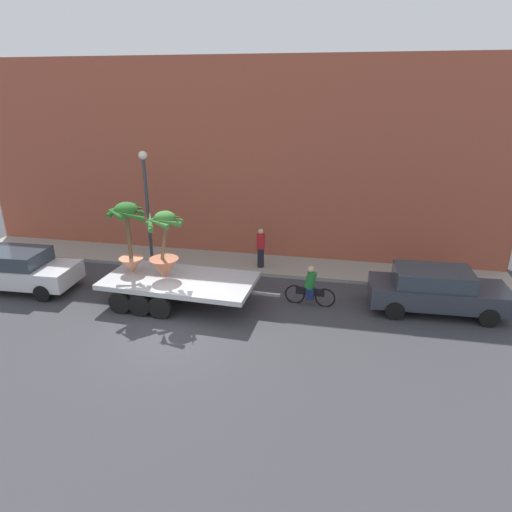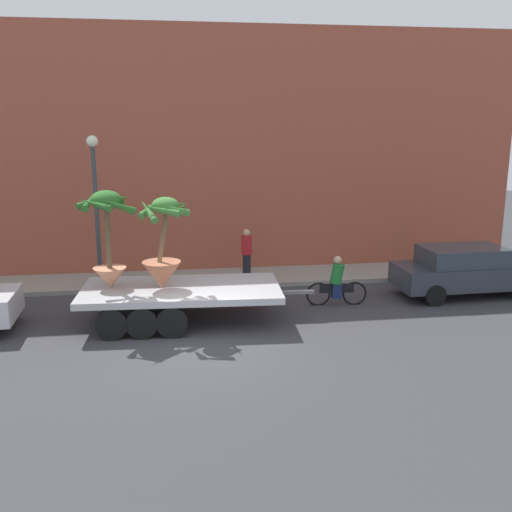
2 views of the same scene
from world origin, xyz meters
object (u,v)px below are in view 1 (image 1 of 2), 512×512
potted_palm_rear (129,235)px  potted_palm_middle (164,250)px  flatbed_trailer (174,283)px  pedestrian_near_gate (261,247)px  cyclist (310,288)px  trailing_car (20,269)px  street_lamp (146,193)px  parked_car (436,290)px

potted_palm_rear → potted_palm_middle: size_ratio=1.07×
flatbed_trailer → pedestrian_near_gate: size_ratio=3.76×
pedestrian_near_gate → flatbed_trailer: bearing=-124.5°
cyclist → potted_palm_rear: bearing=-174.5°
trailing_car → pedestrian_near_gate: 9.48m
street_lamp → potted_palm_middle: bearing=-57.8°
potted_palm_rear → street_lamp: bearing=102.1°
potted_palm_rear → trailing_car: bearing=-176.7°
potted_palm_middle → parked_car: 9.54m
potted_palm_middle → cyclist: (5.07, 0.89, -1.38)m
pedestrian_near_gate → potted_palm_middle: bearing=-126.1°
potted_palm_rear → pedestrian_near_gate: size_ratio=1.55×
potted_palm_rear → pedestrian_near_gate: (4.16, 3.46, -1.39)m
parked_car → trailing_car: 15.44m
parked_car → potted_palm_middle: bearing=-172.3°
street_lamp → flatbed_trailer: bearing=-54.5°
potted_palm_middle → pedestrian_near_gate: 4.72m
potted_palm_middle → cyclist: potted_palm_middle is taller
potted_palm_middle → street_lamp: street_lamp is taller
cyclist → parked_car: (4.31, 0.37, 0.16)m
parked_car → trailing_car: same height
potted_palm_middle → trailing_car: bearing=179.9°
potted_palm_rear → cyclist: (6.51, 0.62, -1.77)m
parked_car → street_lamp: (-11.48, 2.08, 2.40)m
potted_palm_rear → potted_palm_middle: (1.44, -0.27, -0.39)m
parked_car → pedestrian_near_gate: size_ratio=2.72×
flatbed_trailer → street_lamp: (-2.32, 3.25, 2.46)m
parked_car → street_lamp: 11.91m
flatbed_trailer → parked_car: bearing=7.3°
potted_palm_middle → street_lamp: size_ratio=0.51×
potted_palm_rear → parked_car: bearing=5.3°
trailing_car → street_lamp: bearing=40.5°
cyclist → parked_car: 4.33m
parked_car → pedestrian_near_gate: bearing=159.7°
cyclist → pedestrian_near_gate: bearing=129.8°
parked_car → pedestrian_near_gate: (-6.67, 2.46, 0.22)m
flatbed_trailer → potted_palm_rear: bearing=174.0°
trailing_car → street_lamp: 5.67m
flatbed_trailer → potted_palm_rear: potted_palm_rear is taller
potted_palm_middle → flatbed_trailer: bearing=22.9°
potted_palm_rear → parked_car: potted_palm_rear is taller
pedestrian_near_gate → street_lamp: 5.30m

